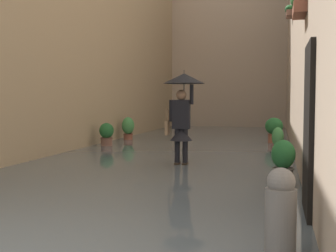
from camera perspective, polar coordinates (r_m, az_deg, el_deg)
ground_plane at (r=13.06m, az=2.80°, el=-3.06°), size 60.00×60.00×0.00m
flood_water at (r=13.05m, az=2.80°, el=-2.92°), size 6.84×26.09×0.06m
building_facade_right at (r=14.54m, az=-12.95°, el=14.33°), size 2.04×24.09×8.49m
building_facade_far at (r=24.25m, az=8.25°, el=14.64°), size 9.64×1.80×12.36m
person_wading at (r=9.45m, az=1.93°, el=3.23°), size 0.92×0.92×2.14m
potted_plant_mid_left at (r=11.68m, az=14.40°, el=-1.99°), size 0.32×0.32×0.77m
potted_plant_far_left at (r=7.44m, az=15.09°, el=-4.76°), size 0.40×0.40×0.83m
potted_plant_near_left at (r=14.71m, az=13.92°, el=-0.37°), size 0.59×0.59×0.90m
potted_plant_far_right at (r=13.47m, az=-8.18°, el=-1.09°), size 0.45×0.45×0.77m
potted_plant_near_right at (r=15.49m, az=-5.33°, el=-0.26°), size 0.45×0.45×0.87m
mooring_bollard at (r=4.15m, az=14.75°, el=-11.41°), size 0.29×0.29×0.88m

